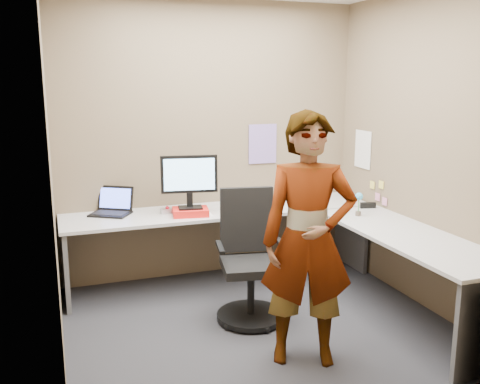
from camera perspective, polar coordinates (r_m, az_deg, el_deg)
name	(u,v)px	position (r m, az deg, el deg)	size (l,w,h in m)	color
ground	(258,323)	(4.49, 1.89, -13.81)	(3.00, 3.00, 0.00)	#25252A
wall_back	(211,141)	(5.30, -3.16, 5.46)	(3.00, 3.00, 0.00)	brown
wall_right	(422,151)	(4.84, 18.84, 4.19)	(2.70, 2.70, 0.00)	brown
wall_left	(51,171)	(3.80, -19.52, 2.17)	(2.70, 2.70, 0.00)	brown
desk	(288,236)	(4.77, 5.15, -4.69)	(2.98, 2.58, 0.73)	#B8B8B8
paper_ream	(190,212)	(4.90, -5.30, -2.12)	(0.32, 0.23, 0.06)	red
monitor	(189,177)	(4.85, -5.43, 1.58)	(0.51, 0.18, 0.48)	black
laptop	(113,207)	(5.07, -13.43, -1.57)	(0.44, 0.42, 0.24)	black
trackball_mouse	(167,210)	(5.00, -7.77, -1.97)	(0.12, 0.08, 0.07)	#B7B7BC
origami	(208,212)	(4.88, -3.48, -2.18)	(0.10, 0.10, 0.06)	white
stapler	(368,205)	(5.29, 13.49, -1.39)	(0.15, 0.04, 0.06)	black
flower	(359,200)	(4.96, 12.55, -0.88)	(0.07, 0.07, 0.22)	brown
calendar_purple	(263,144)	(5.48, 2.43, 5.15)	(0.30, 0.01, 0.40)	#846BB7
calendar_white	(363,149)	(5.57, 12.98, 4.45)	(0.01, 0.28, 0.38)	white
sticky_note_a	(381,185)	(5.33, 14.83, 0.75)	(0.01, 0.07, 0.07)	#F2E059
sticky_note_b	(378,197)	(5.40, 14.46, -0.50)	(0.01, 0.07, 0.07)	pink
sticky_note_c	(385,201)	(5.30, 15.17, -0.98)	(0.01, 0.07, 0.07)	pink
sticky_note_d	(372,185)	(5.46, 13.93, 0.74)	(0.01, 0.07, 0.07)	#F2E059
office_chair	(250,268)	(4.43, 1.03, -8.08)	(0.59, 0.56, 1.06)	black
person	(308,240)	(3.68, 7.28, -5.13)	(0.64, 0.42, 1.76)	#999399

